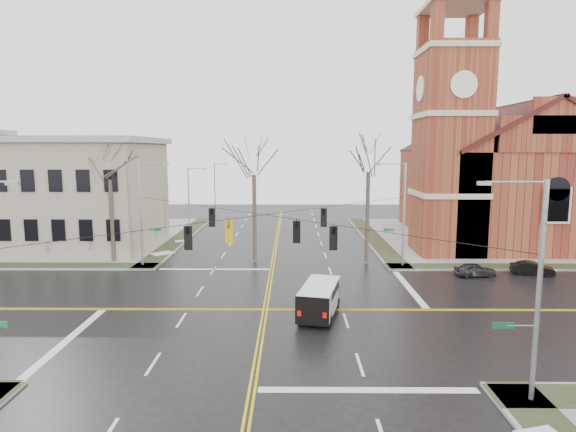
{
  "coord_description": "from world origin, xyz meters",
  "views": [
    {
      "loc": [
        1.69,
        -30.0,
        10.29
      ],
      "look_at": [
        1.43,
        6.0,
        5.29
      ],
      "focal_mm": 30.0,
      "sensor_mm": 36.0,
      "label": 1
    }
  ],
  "objects_px": {
    "signal_pole_se": "(535,286)",
    "parked_car_a": "(475,270)",
    "church": "(495,166)",
    "tree_nw_near": "(254,169)",
    "parked_car_b": "(532,268)",
    "streetlight_north_a": "(190,198)",
    "streetlight_north_b": "(216,185)",
    "cargo_van": "(320,297)",
    "signal_pole_ne": "(402,211)",
    "tree_nw_far": "(110,174)",
    "signal_pole_nw": "(142,211)",
    "tree_ne": "(368,166)"
  },
  "relations": [
    {
      "from": "signal_pole_se",
      "to": "parked_car_b",
      "type": "relative_size",
      "value": 2.68
    },
    {
      "from": "parked_car_b",
      "to": "signal_pole_ne",
      "type": "bearing_deg",
      "value": 94.06
    },
    {
      "from": "cargo_van",
      "to": "church",
      "type": "bearing_deg",
      "value": 63.22
    },
    {
      "from": "church",
      "to": "signal_pole_se",
      "type": "xyz_separation_m",
      "value": [
        -13.44,
        -36.28,
        -3.48
      ]
    },
    {
      "from": "streetlight_north_b",
      "to": "tree_nw_far",
      "type": "bearing_deg",
      "value": -96.34
    },
    {
      "from": "signal_pole_se",
      "to": "cargo_van",
      "type": "bearing_deg",
      "value": 126.46
    },
    {
      "from": "signal_pole_nw",
      "to": "parked_car_b",
      "type": "distance_m",
      "value": 33.31
    },
    {
      "from": "streetlight_north_b",
      "to": "parked_car_b",
      "type": "height_order",
      "value": "streetlight_north_b"
    },
    {
      "from": "streetlight_north_b",
      "to": "cargo_van",
      "type": "relative_size",
      "value": 1.47
    },
    {
      "from": "signal_pole_nw",
      "to": "streetlight_north_b",
      "type": "relative_size",
      "value": 1.12
    },
    {
      "from": "streetlight_north_b",
      "to": "parked_car_a",
      "type": "bearing_deg",
      "value": -55.45
    },
    {
      "from": "tree_ne",
      "to": "signal_pole_nw",
      "type": "bearing_deg",
      "value": -175.57
    },
    {
      "from": "streetlight_north_a",
      "to": "parked_car_b",
      "type": "distance_m",
      "value": 37.71
    },
    {
      "from": "signal_pole_ne",
      "to": "streetlight_north_b",
      "type": "xyz_separation_m",
      "value": [
        -21.97,
        36.5,
        -0.48
      ]
    },
    {
      "from": "tree_nw_far",
      "to": "tree_ne",
      "type": "height_order",
      "value": "tree_ne"
    },
    {
      "from": "streetlight_north_a",
      "to": "signal_pole_ne",
      "type": "bearing_deg",
      "value": -36.9
    },
    {
      "from": "signal_pole_se",
      "to": "tree_nw_far",
      "type": "xyz_separation_m",
      "value": [
        -25.87,
        24.42,
        3.14
      ]
    },
    {
      "from": "tree_nw_far",
      "to": "tree_nw_near",
      "type": "relative_size",
      "value": 0.95
    },
    {
      "from": "signal_pole_se",
      "to": "parked_car_b",
      "type": "distance_m",
      "value": 23.19
    },
    {
      "from": "signal_pole_ne",
      "to": "signal_pole_se",
      "type": "height_order",
      "value": "same"
    },
    {
      "from": "church",
      "to": "tree_nw_near",
      "type": "xyz_separation_m",
      "value": [
        -26.46,
        -11.28,
        0.09
      ]
    },
    {
      "from": "streetlight_north_b",
      "to": "tree_ne",
      "type": "bearing_deg",
      "value": -61.22
    },
    {
      "from": "signal_pole_nw",
      "to": "streetlight_north_a",
      "type": "height_order",
      "value": "signal_pole_nw"
    },
    {
      "from": "tree_nw_near",
      "to": "tree_nw_far",
      "type": "bearing_deg",
      "value": -177.39
    },
    {
      "from": "tree_nw_far",
      "to": "signal_pole_ne",
      "type": "bearing_deg",
      "value": -3.13
    },
    {
      "from": "signal_pole_se",
      "to": "parked_car_b",
      "type": "xyz_separation_m",
      "value": [
        10.26,
        20.33,
        -4.4
      ]
    },
    {
      "from": "signal_pole_se",
      "to": "streetlight_north_a",
      "type": "bearing_deg",
      "value": 119.09
    },
    {
      "from": "signal_pole_se",
      "to": "streetlight_north_b",
      "type": "relative_size",
      "value": 1.12
    },
    {
      "from": "signal_pole_ne",
      "to": "parked_car_a",
      "type": "relative_size",
      "value": 2.74
    },
    {
      "from": "streetlight_north_a",
      "to": "cargo_van",
      "type": "bearing_deg",
      "value": -63.93
    },
    {
      "from": "signal_pole_se",
      "to": "tree_nw_near",
      "type": "relative_size",
      "value": 0.76
    },
    {
      "from": "church",
      "to": "signal_pole_nw",
      "type": "xyz_separation_m",
      "value": [
        -36.09,
        -13.28,
        -3.48
      ]
    },
    {
      "from": "church",
      "to": "cargo_van",
      "type": "relative_size",
      "value": 5.07
    },
    {
      "from": "tree_nw_far",
      "to": "streetlight_north_b",
      "type": "bearing_deg",
      "value": 83.66
    },
    {
      "from": "signal_pole_se",
      "to": "parked_car_a",
      "type": "distance_m",
      "value": 20.97
    },
    {
      "from": "signal_pole_nw",
      "to": "tree_nw_near",
      "type": "height_order",
      "value": "tree_nw_near"
    },
    {
      "from": "signal_pole_nw",
      "to": "parked_car_b",
      "type": "bearing_deg",
      "value": -4.64
    },
    {
      "from": "streetlight_north_b",
      "to": "parked_car_b",
      "type": "relative_size",
      "value": 2.38
    },
    {
      "from": "signal_pole_ne",
      "to": "streetlight_north_b",
      "type": "bearing_deg",
      "value": 121.05
    },
    {
      "from": "church",
      "to": "cargo_van",
      "type": "xyz_separation_m",
      "value": [
        -21.28,
        -25.68,
        -7.28
      ]
    },
    {
      "from": "signal_pole_nw",
      "to": "signal_pole_se",
      "type": "relative_size",
      "value": 1.0
    },
    {
      "from": "parked_car_b",
      "to": "tree_ne",
      "type": "distance_m",
      "value": 16.0
    },
    {
      "from": "church",
      "to": "signal_pole_se",
      "type": "bearing_deg",
      "value": -110.33
    },
    {
      "from": "streetlight_north_b",
      "to": "tree_nw_near",
      "type": "bearing_deg",
      "value": -75.44
    },
    {
      "from": "parked_car_a",
      "to": "parked_car_b",
      "type": "bearing_deg",
      "value": -88.16
    },
    {
      "from": "signal_pole_ne",
      "to": "tree_nw_far",
      "type": "bearing_deg",
      "value": 176.87
    },
    {
      "from": "cargo_van",
      "to": "parked_car_a",
      "type": "relative_size",
      "value": 1.65
    },
    {
      "from": "parked_car_b",
      "to": "tree_ne",
      "type": "xyz_separation_m",
      "value": [
        -13.03,
        4.21,
        8.27
      ]
    },
    {
      "from": "cargo_van",
      "to": "tree_nw_far",
      "type": "height_order",
      "value": "tree_nw_far"
    },
    {
      "from": "signal_pole_ne",
      "to": "parked_car_b",
      "type": "relative_size",
      "value": 2.68
    }
  ]
}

